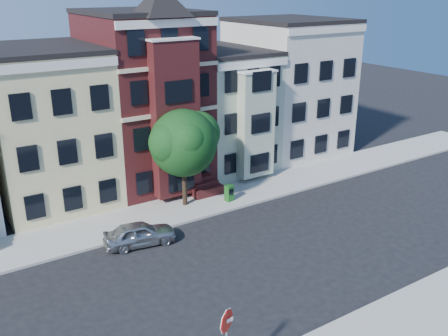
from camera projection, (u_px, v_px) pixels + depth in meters
ground at (262, 260)px, 26.74m from camera, size 120.00×120.00×0.00m
far_sidewalk at (189, 206)px, 33.02m from camera, size 60.00×4.00×0.15m
house_yellow at (46, 128)px, 32.88m from camera, size 7.00×9.00×10.00m
house_brown at (143, 100)px, 36.10m from camera, size 7.00×9.00×12.00m
house_green at (219, 109)px, 39.93m from camera, size 6.00×9.00×9.00m
house_cream at (287, 88)px, 43.16m from camera, size 8.00×9.00×11.00m
street_tree at (183, 147)px, 31.76m from camera, size 8.88×8.88×7.97m
parked_car at (140, 234)px, 28.09m from camera, size 4.24×2.29×1.37m
newspaper_box at (229, 193)px, 33.53m from camera, size 0.57×0.53×1.13m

